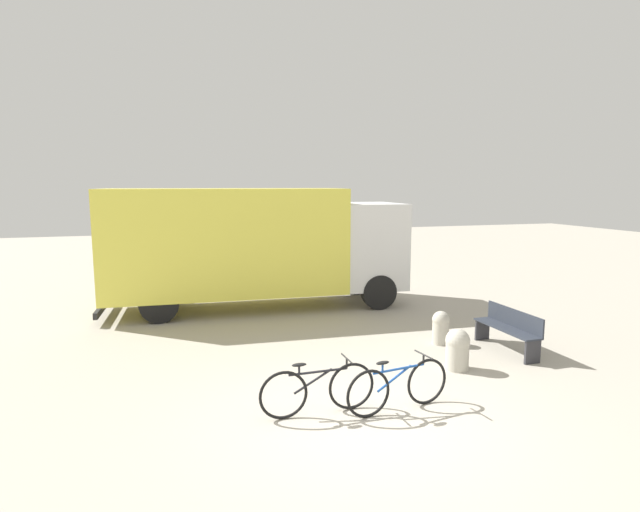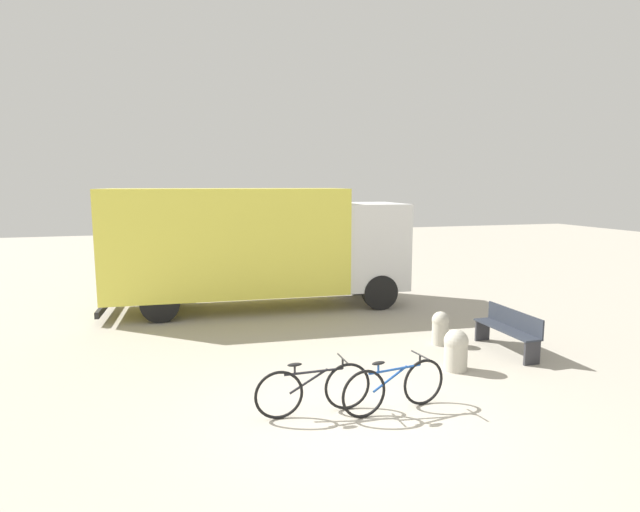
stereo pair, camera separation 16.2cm
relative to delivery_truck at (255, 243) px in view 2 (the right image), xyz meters
The scene contains 7 objects.
ground_plane 7.33m from the delivery_truck, 86.62° to the right, with size 60.00×60.00×0.00m, color #A8A091.
delivery_truck is the anchor object (origin of this frame).
park_bench 6.86m from the delivery_truck, 49.81° to the right, with size 0.42×1.67×0.86m.
bicycle_near 6.90m from the delivery_truck, 91.83° to the right, with size 1.78×0.44×0.82m.
bicycle_middle 7.20m from the delivery_truck, 82.12° to the right, with size 1.76×0.44×0.82m.
bollard_near_bench 6.53m from the delivery_truck, 64.41° to the right, with size 0.44×0.44×0.76m.
bollard_far_bench 5.60m from the delivery_truck, 53.26° to the right, with size 0.37×0.37×0.71m.
Camera 2 is at (-2.49, -6.39, 3.36)m, focal length 28.00 mm.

